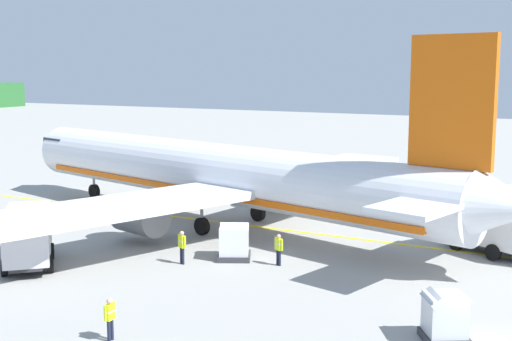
{
  "coord_description": "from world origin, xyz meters",
  "views": [
    {
      "loc": [
        -24.81,
        -4.01,
        10.34
      ],
      "look_at": [
        14.41,
        16.69,
        3.62
      ],
      "focal_mm": 48.22,
      "sensor_mm": 36.0,
      "label": 1
    }
  ],
  "objects_px": {
    "airliner_foreground": "(221,175)",
    "cargo_container_mid": "(234,242)",
    "service_truck_fuel": "(28,235)",
    "crew_loader_left": "(279,247)",
    "service_truck_baggage": "(494,228)",
    "crew_marshaller": "(110,316)",
    "cargo_container_near": "(444,318)",
    "crew_loader_right": "(182,244)"
  },
  "relations": [
    {
      "from": "airliner_foreground",
      "to": "cargo_container_mid",
      "type": "distance_m",
      "value": 8.38
    },
    {
      "from": "airliner_foreground",
      "to": "service_truck_fuel",
      "type": "distance_m",
      "value": 13.38
    },
    {
      "from": "airliner_foreground",
      "to": "crew_loader_left",
      "type": "xyz_separation_m",
      "value": [
        -6.51,
        -7.38,
        -2.4
      ]
    },
    {
      "from": "service_truck_fuel",
      "to": "service_truck_baggage",
      "type": "bearing_deg",
      "value": -57.24
    },
    {
      "from": "service_truck_fuel",
      "to": "service_truck_baggage",
      "type": "xyz_separation_m",
      "value": [
        13.66,
        -21.23,
        -0.12
      ]
    },
    {
      "from": "airliner_foreground",
      "to": "service_truck_baggage",
      "type": "relative_size",
      "value": 6.82
    },
    {
      "from": "cargo_container_mid",
      "to": "service_truck_fuel",
      "type": "bearing_deg",
      "value": 124.05
    },
    {
      "from": "crew_loader_left",
      "to": "crew_marshaller",
      "type": "bearing_deg",
      "value": 173.88
    },
    {
      "from": "cargo_container_near",
      "to": "cargo_container_mid",
      "type": "distance_m",
      "value": 14.05
    },
    {
      "from": "service_truck_baggage",
      "to": "crew_marshaller",
      "type": "relative_size",
      "value": 3.6
    },
    {
      "from": "cargo_container_mid",
      "to": "cargo_container_near",
      "type": "bearing_deg",
      "value": -115.88
    },
    {
      "from": "airliner_foreground",
      "to": "crew_loader_right",
      "type": "distance_m",
      "value": 9.36
    },
    {
      "from": "airliner_foreground",
      "to": "cargo_container_mid",
      "type": "xyz_separation_m",
      "value": [
        -6.49,
        -4.69,
        -2.48
      ]
    },
    {
      "from": "service_truck_baggage",
      "to": "crew_loader_right",
      "type": "xyz_separation_m",
      "value": [
        -9.75,
        14.21,
        -0.41
      ]
    },
    {
      "from": "service_truck_baggage",
      "to": "crew_marshaller",
      "type": "bearing_deg",
      "value": 151.02
    },
    {
      "from": "service_truck_fuel",
      "to": "crew_loader_left",
      "type": "height_order",
      "value": "service_truck_fuel"
    },
    {
      "from": "cargo_container_near",
      "to": "airliner_foreground",
      "type": "bearing_deg",
      "value": 53.92
    },
    {
      "from": "cargo_container_near",
      "to": "service_truck_baggage",
      "type": "bearing_deg",
      "value": 1.55
    },
    {
      "from": "service_truck_baggage",
      "to": "crew_loader_right",
      "type": "bearing_deg",
      "value": 124.46
    },
    {
      "from": "cargo_container_near",
      "to": "cargo_container_mid",
      "type": "height_order",
      "value": "cargo_container_near"
    },
    {
      "from": "service_truck_baggage",
      "to": "cargo_container_near",
      "type": "bearing_deg",
      "value": -178.45
    },
    {
      "from": "service_truck_baggage",
      "to": "cargo_container_mid",
      "type": "distance_m",
      "value": 14.44
    },
    {
      "from": "airliner_foreground",
      "to": "service_truck_fuel",
      "type": "bearing_deg",
      "value": 161.21
    },
    {
      "from": "service_truck_baggage",
      "to": "cargo_container_mid",
      "type": "bearing_deg",
      "value": 121.79
    },
    {
      "from": "airliner_foreground",
      "to": "crew_marshaller",
      "type": "xyz_separation_m",
      "value": [
        -18.5,
        -6.1,
        -2.4
      ]
    },
    {
      "from": "cargo_container_mid",
      "to": "crew_loader_left",
      "type": "height_order",
      "value": "cargo_container_mid"
    },
    {
      "from": "cargo_container_near",
      "to": "crew_marshaller",
      "type": "relative_size",
      "value": 1.33
    },
    {
      "from": "service_truck_baggage",
      "to": "crew_loader_left",
      "type": "bearing_deg",
      "value": 128.5
    },
    {
      "from": "cargo_container_mid",
      "to": "crew_marshaller",
      "type": "relative_size",
      "value": 1.39
    },
    {
      "from": "service_truck_baggage",
      "to": "crew_marshaller",
      "type": "xyz_separation_m",
      "value": [
        -19.61,
        10.86,
        -0.48
      ]
    },
    {
      "from": "crew_marshaller",
      "to": "service_truck_baggage",
      "type": "bearing_deg",
      "value": -28.98
    },
    {
      "from": "cargo_container_near",
      "to": "crew_marshaller",
      "type": "distance_m",
      "value": 12.68
    },
    {
      "from": "crew_loader_right",
      "to": "service_truck_fuel",
      "type": "bearing_deg",
      "value": 119.1
    },
    {
      "from": "crew_loader_right",
      "to": "crew_marshaller",
      "type": "bearing_deg",
      "value": -161.24
    },
    {
      "from": "airliner_foreground",
      "to": "crew_loader_right",
      "type": "xyz_separation_m",
      "value": [
        -8.64,
        -2.75,
        -2.33
      ]
    },
    {
      "from": "service_truck_fuel",
      "to": "cargo_container_near",
      "type": "relative_size",
      "value": 2.53
    },
    {
      "from": "crew_loader_left",
      "to": "service_truck_fuel",
      "type": "bearing_deg",
      "value": 117.4
    },
    {
      "from": "crew_marshaller",
      "to": "crew_loader_left",
      "type": "bearing_deg",
      "value": -6.12
    },
    {
      "from": "cargo_container_near",
      "to": "crew_loader_left",
      "type": "distance_m",
      "value": 11.68
    },
    {
      "from": "crew_loader_left",
      "to": "cargo_container_near",
      "type": "bearing_deg",
      "value": -121.59
    },
    {
      "from": "cargo_container_mid",
      "to": "crew_loader_right",
      "type": "xyz_separation_m",
      "value": [
        -2.15,
        1.94,
        0.15
      ]
    },
    {
      "from": "service_truck_baggage",
      "to": "cargo_container_near",
      "type": "distance_m",
      "value": 13.75
    }
  ]
}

